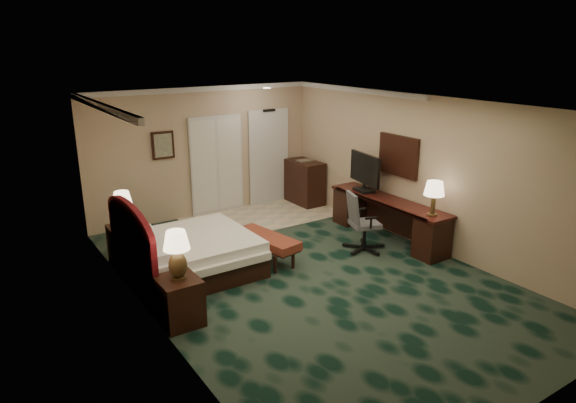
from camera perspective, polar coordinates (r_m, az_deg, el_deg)
floor at (r=8.24m, az=2.23°, el=-8.28°), size 5.00×7.50×0.00m
ceiling at (r=7.48m, az=2.48°, el=10.73°), size 5.00×7.50×0.00m
wall_back at (r=10.92m, az=-9.26°, el=5.43°), size 5.00×0.00×2.70m
wall_front at (r=5.38m, az=26.64°, el=-8.84°), size 5.00×0.00×2.70m
wall_left at (r=6.67m, az=-15.38°, el=-2.64°), size 0.00×7.50×2.70m
wall_right at (r=9.39m, az=14.86°, el=3.13°), size 0.00×7.50×2.70m
crown_molding at (r=7.48m, az=2.47°, el=10.35°), size 5.00×7.50×0.10m
tile_patch at (r=10.94m, az=-2.78°, el=-1.64°), size 3.20×1.70×0.01m
headboard at (r=7.81m, az=-16.95°, el=-4.92°), size 0.12×2.00×1.40m
entry_door at (r=11.66m, az=-2.17°, el=4.89°), size 1.02×0.06×2.18m
closet_doors at (r=11.05m, az=-7.92°, el=4.04°), size 1.20×0.06×2.10m
wall_art at (r=10.51m, az=-13.72°, el=6.09°), size 0.45×0.06×0.55m
wall_mirror at (r=9.71m, az=12.17°, el=5.00°), size 0.05×0.95×0.75m
bed at (r=8.39m, az=-10.61°, el=-5.83°), size 1.88×1.74×0.60m
nightstand_near at (r=6.98m, az=-11.98°, el=-10.73°), size 0.51×0.58×0.63m
nightstand_far at (r=8.97m, az=-17.43°, el=-4.64°), size 0.52×0.59×0.65m
lamp_near at (r=6.73m, az=-12.21°, el=-5.82°), size 0.42×0.42×0.65m
lamp_far at (r=8.75m, az=-17.87°, el=-0.85°), size 0.35×0.35×0.61m
bed_bench at (r=8.76m, az=-2.38°, el=-5.10°), size 0.66×1.35×0.44m
desk at (r=9.78m, az=10.97°, el=-1.93°), size 0.57×2.67×0.77m
tv at (r=10.02m, az=8.52°, el=3.18°), size 0.24×0.96×0.75m
desk_lamp at (r=8.87m, az=15.88°, el=0.35°), size 0.36×0.36×0.60m
desk_chair at (r=9.13m, az=8.56°, el=-2.20°), size 0.78×0.76×1.07m
minibar at (r=11.71m, az=1.86°, el=2.15°), size 0.52×0.93×0.99m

